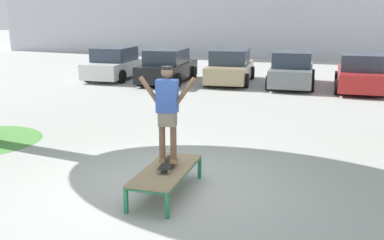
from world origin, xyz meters
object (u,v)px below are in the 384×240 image
skateboard (168,163)px  car_black (167,67)px  car_white (116,64)px  car_tan (230,67)px  skate_box (166,172)px  car_grey (292,70)px  car_red (360,74)px  skater (167,108)px

skateboard → car_black: (-4.57, 12.18, 0.15)m
car_white → car_black: size_ratio=1.00×
car_black → car_tan: same height
car_tan → skate_box: bearing=-82.0°
car_grey → skate_box: bearing=-94.1°
car_tan → car_red: 5.51m
car_tan → skater: bearing=-81.9°
car_grey → car_red: same height
skateboard → skater: bearing=97.6°
car_grey → skater: bearing=-94.1°
skater → car_grey: skater is taller
skater → skateboard: bearing=-82.4°
skater → car_white: size_ratio=0.40×
car_red → skate_box: bearing=-106.3°
car_white → car_tan: bearing=4.0°
car_tan → car_red: same height
car_black → car_white: bearing=173.2°
skate_box → car_red: 13.05m
skater → car_white: bearing=120.3°
skateboard → car_red: car_red is taller
car_red → car_white: bearing=179.6°
skateboard → car_grey: 12.75m
skate_box → skateboard: bearing=90.9°
skateboard → car_tan: 13.02m
skate_box → car_red: bearing=73.7°
skate_box → car_grey: (0.92, 12.82, 0.28)m
skater → car_red: bearing=73.6°
car_black → car_red: 8.24m
car_black → car_tan: 2.84m
skateboard → skate_box: bearing=-89.1°
skater → car_grey: bearing=85.9°
skateboard → car_white: 14.49m
skate_box → car_black: car_black is taller
skater → car_red: size_ratio=0.40×
skater → car_grey: size_ratio=0.40×
skate_box → car_red: car_red is taller
skater → car_black: skater is taller
car_black → car_red: (8.23, 0.24, 0.00)m
car_white → car_red: size_ratio=1.01×
skater → skate_box: bearing=-89.0°
skater → car_black: 13.03m
skate_box → car_tan: car_tan is taller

